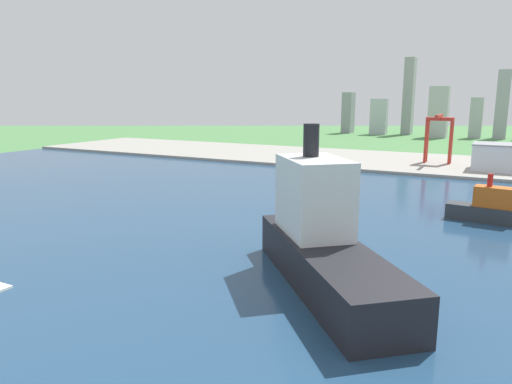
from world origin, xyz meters
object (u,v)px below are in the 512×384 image
port_crane_red (439,129)px  cargo_ship (323,239)px  warehouse_main (506,157)px  container_barge (499,210)px

port_crane_red → cargo_ship: bearing=-89.5°
cargo_ship → warehouse_main: (50.82, 280.34, -1.41)m
port_crane_red → warehouse_main: port_crane_red is taller
container_barge → port_crane_red: 200.49m
cargo_ship → warehouse_main: size_ratio=1.62×
port_crane_red → warehouse_main: (53.41, -20.84, -19.33)m
warehouse_main → container_barge: bearing=-90.3°
cargo_ship → container_barge: 120.51m
cargo_ship → port_crane_red: size_ratio=1.84×
cargo_ship → warehouse_main: bearing=79.7°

